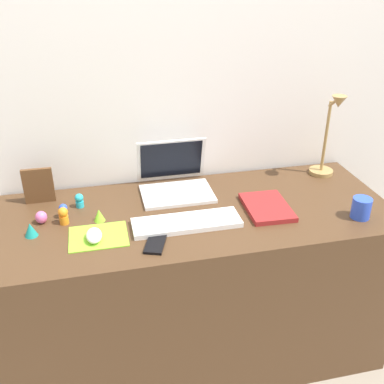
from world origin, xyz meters
TOP-DOWN VIEW (x-y plane):
  - ground_plane at (0.00, 0.00)m, footprint 6.00×6.00m
  - back_wall at (0.00, 0.36)m, footprint 2.78×0.05m
  - desk at (0.00, 0.00)m, footprint 1.58×0.63m
  - laptop at (-0.05, 0.21)m, footprint 0.30×0.26m
  - keyboard at (-0.06, -0.09)m, footprint 0.41×0.13m
  - mousepad at (-0.39, -0.10)m, footprint 0.21×0.17m
  - mouse at (-0.41, -0.12)m, footprint 0.06×0.10m
  - cell_phone at (-0.20, -0.19)m, footprint 0.10×0.14m
  - desk_lamp at (0.65, 0.19)m, footprint 0.11×0.15m
  - notebook_pad at (0.28, -0.05)m, footprint 0.18×0.25m
  - picture_frame at (-0.61, 0.22)m, footprint 0.12×0.02m
  - coffee_mug at (0.61, -0.19)m, footprint 0.07×0.07m
  - toy_figurine_lime at (-0.38, 0.01)m, footprint 0.04×0.04m
  - toy_figurine_blue at (-0.52, 0.07)m, footprint 0.03×0.03m
  - toy_figurine_orange at (-0.51, 0.02)m, footprint 0.04×0.04m
  - toy_figurine_teal at (-0.63, -0.04)m, footprint 0.05×0.05m
  - toy_figurine_cyan at (-0.45, 0.14)m, footprint 0.03×0.03m
  - toy_figurine_pink at (-0.60, 0.05)m, footprint 0.04×0.04m

SIDE VIEW (x-z plane):
  - ground_plane at x=0.00m, z-range 0.00..0.00m
  - desk at x=0.00m, z-range 0.00..0.74m
  - mousepad at x=-0.39m, z-range 0.74..0.74m
  - cell_phone at x=-0.20m, z-range 0.74..0.75m
  - keyboard at x=-0.06m, z-range 0.74..0.76m
  - notebook_pad at x=0.28m, z-range 0.74..0.76m
  - back_wall at x=0.00m, z-range 0.00..1.52m
  - mouse at x=-0.41m, z-range 0.74..0.78m
  - toy_figurine_lime at x=-0.38m, z-range 0.74..0.79m
  - toy_figurine_pink at x=-0.60m, z-range 0.74..0.79m
  - toy_figurine_teal at x=-0.63m, z-range 0.74..0.79m
  - toy_figurine_cyan at x=-0.45m, z-range 0.74..0.80m
  - toy_figurine_blue at x=-0.52m, z-range 0.74..0.80m
  - toy_figurine_orange at x=-0.51m, z-range 0.74..0.81m
  - coffee_mug at x=0.61m, z-range 0.74..0.82m
  - laptop at x=-0.05m, z-range 0.69..0.90m
  - picture_frame at x=-0.61m, z-range 0.74..0.89m
  - desk_lamp at x=0.65m, z-range 0.73..1.12m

